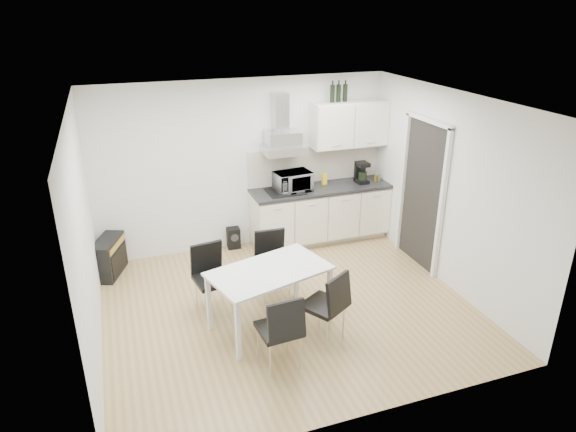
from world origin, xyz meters
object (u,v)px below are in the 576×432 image
chair_far_left (213,281)px  chair_near_right (323,306)px  kitchenette (322,191)px  chair_far_right (273,266)px  dining_table (269,276)px  chair_near_left (279,330)px  guitar_amp (109,257)px  floor_speaker (233,238)px

chair_far_left → chair_near_right: same height
kitchenette → chair_far_right: (-1.27, -1.41, -0.39)m
dining_table → chair_far_left: 0.80m
chair_near_left → guitar_amp: size_ratio=1.25×
chair_near_right → floor_speaker: (-0.39, 2.66, -0.27)m
chair_near_right → dining_table: bearing=105.0°
chair_far_left → chair_near_right: 1.43m
floor_speaker → guitar_amp: bearing=-168.6°
chair_far_left → guitar_amp: bearing=-59.1°
guitar_amp → chair_near_left: bearing=-36.9°
kitchenette → chair_near_left: 3.24m
chair_far_left → chair_near_right: (1.06, -0.97, 0.00)m
guitar_amp → floor_speaker: guitar_amp is taller
chair_far_right → floor_speaker: size_ratio=2.66×
chair_far_right → floor_speaker: chair_far_right is taller
chair_far_right → guitar_amp: size_ratio=1.25×
chair_far_right → dining_table: bearing=71.2°
guitar_amp → dining_table: bearing=-26.2°
kitchenette → chair_near_right: bearing=-112.4°
chair_far_right → chair_near_right: size_ratio=1.00×
kitchenette → dining_table: (-1.52, -2.03, -0.16)m
kitchenette → dining_table: 2.54m
kitchenette → guitar_amp: size_ratio=3.58×
guitar_amp → floor_speaker: 1.88m
chair_near_right → floor_speaker: bearing=67.0°
kitchenette → guitar_amp: bearing=-178.5°
chair_far_right → guitar_amp: chair_far_right is taller
floor_speaker → chair_far_left: bearing=-107.6°
chair_near_left → floor_speaker: (0.22, 2.93, -0.27)m
chair_far_left → guitar_amp: size_ratio=1.25×
floor_speaker → chair_near_left: bearing=-90.6°
kitchenette → floor_speaker: (-1.43, 0.17, -0.67)m
dining_table → chair_near_left: 0.77m
guitar_amp → floor_speaker: (1.86, 0.25, -0.11)m
kitchenette → chair_near_right: (-1.03, -2.50, -0.39)m
chair_far_left → chair_near_left: 1.31m
chair_far_left → kitchenette: bearing=-152.6°
chair_far_right → chair_near_right: same height
chair_far_right → chair_near_right: bearing=105.3°
chair_near_right → guitar_amp: 3.30m
chair_far_right → guitar_amp: 2.42m
chair_near_right → floor_speaker: chair_near_right is taller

